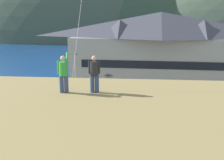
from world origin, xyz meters
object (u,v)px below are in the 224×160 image
at_px(wharf_dock, 91,71).
at_px(moored_boat_outer_mooring, 107,72).
at_px(storage_shed_waterside, 112,75).
at_px(person_companion, 94,73).
at_px(parked_car_front_row_silver, 113,110).
at_px(parked_car_back_row_right, 206,119).
at_px(parked_car_mid_row_far, 26,109).
at_px(parking_light_pole, 76,77).
at_px(harbor_lodge, 160,49).
at_px(moored_boat_wharfside, 77,67).
at_px(parked_car_mid_row_near, 157,119).
at_px(person_kite_flyer, 63,73).

bearing_deg(wharf_dock, moored_boat_outer_mooring, -33.78).
bearing_deg(wharf_dock, storage_shed_waterside, -65.27).
bearing_deg(person_companion, parked_car_front_row_silver, 91.82).
relative_size(parked_car_back_row_right, person_companion, 2.48).
relative_size(parked_car_mid_row_far, person_companion, 2.45).
bearing_deg(person_companion, parking_light_pole, 105.70).
distance_m(harbor_lodge, parked_car_mid_row_far, 21.65).
bearing_deg(wharf_dock, parked_car_back_row_right, -58.62).
relative_size(moored_boat_wharfside, parked_car_mid_row_near, 1.44).
xyz_separation_m(moored_boat_outer_mooring, person_companion, (3.59, -37.42, 7.64)).
xyz_separation_m(harbor_lodge, wharf_dock, (-12.52, 10.48, -5.77)).
bearing_deg(person_kite_flyer, parking_light_pole, 101.40).
relative_size(moored_boat_wharfside, person_kite_flyer, 3.38).
distance_m(storage_shed_waterside, parked_car_mid_row_far, 15.64).
relative_size(parked_car_front_row_silver, parked_car_back_row_right, 1.00).
xyz_separation_m(parked_car_back_row_right, person_companion, (-8.91, -13.56, 7.30)).
xyz_separation_m(harbor_lodge, storage_shed_waterside, (-7.19, -1.09, -4.01)).
height_order(harbor_lodge, parking_light_pole, harbor_lodge).
distance_m(moored_boat_wharfside, parked_car_back_row_right, 34.99).
bearing_deg(wharf_dock, parked_car_mid_row_near, -67.11).
relative_size(parked_car_front_row_silver, parking_light_pole, 0.65).
bearing_deg(parked_car_mid_row_near, person_companion, -107.09).
relative_size(parked_car_back_row_right, person_kite_flyer, 2.32).
bearing_deg(parked_car_front_row_silver, storage_shed_waterside, 95.59).
distance_m(storage_shed_waterside, person_kite_flyer, 29.01).
bearing_deg(moored_boat_outer_mooring, person_kite_flyer, -86.70).
height_order(parked_car_front_row_silver, parking_light_pole, parking_light_pole).
bearing_deg(parked_car_mid_row_far, parked_car_front_row_silver, 3.50).
bearing_deg(moored_boat_outer_mooring, person_companion, -84.52).
height_order(moored_boat_outer_mooring, parked_car_back_row_right, moored_boat_outer_mooring).
bearing_deg(moored_boat_outer_mooring, storage_shed_waterside, -78.64).
distance_m(harbor_lodge, storage_shed_waterside, 8.30).
xyz_separation_m(harbor_lodge, parking_light_pole, (-10.61, -10.92, -2.15)).
relative_size(parked_car_mid_row_near, parking_light_pole, 0.65).
bearing_deg(storage_shed_waterside, parking_light_pole, -109.19).
height_order(moored_boat_outer_mooring, parked_car_mid_row_far, moored_boat_outer_mooring).
height_order(parked_car_mid_row_far, parking_light_pole, parking_light_pole).
distance_m(wharf_dock, moored_boat_wharfside, 4.49).
bearing_deg(parked_car_mid_row_near, parked_car_back_row_right, 2.90).
bearing_deg(parked_car_mid_row_near, wharf_dock, 112.89).
xyz_separation_m(parked_car_front_row_silver, parking_light_pole, (-4.66, 2.87, 2.91)).
distance_m(moored_boat_wharfside, parking_light_pole, 25.17).
bearing_deg(moored_boat_outer_mooring, parked_car_back_row_right, -62.35).
height_order(storage_shed_waterside, person_kite_flyer, person_kite_flyer).
bearing_deg(wharf_dock, parked_car_mid_row_far, -96.59).
distance_m(parked_car_front_row_silver, parked_car_back_row_right, 9.59).
bearing_deg(person_kite_flyer, wharf_dock, 98.04).
height_order(wharf_dock, moored_boat_outer_mooring, moored_boat_outer_mooring).
bearing_deg(parked_car_mid_row_far, harbor_lodge, 43.04).
distance_m(wharf_dock, parking_light_pole, 21.79).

